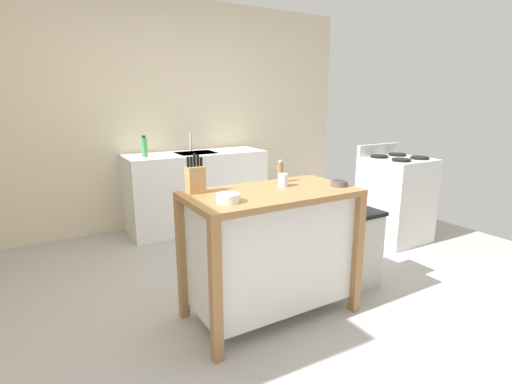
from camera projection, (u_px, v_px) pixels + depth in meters
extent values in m
plane|color=#ADA8A0|center=(273.00, 303.00, 2.83)|extent=(5.81, 5.81, 0.00)
cube|color=beige|center=(167.00, 115.00, 4.46)|extent=(4.81, 0.10, 2.60)
cube|color=#9E7042|center=(271.00, 194.00, 2.49)|extent=(1.14, 0.60, 0.04)
cube|color=silver|center=(271.00, 250.00, 2.59)|extent=(1.04, 0.50, 0.75)
cube|color=#9E7042|center=(216.00, 293.00, 2.11)|extent=(0.06, 0.06, 0.85)
cube|color=#9E7042|center=(357.00, 255.00, 2.64)|extent=(0.06, 0.06, 0.85)
cube|color=#9E7042|center=(182.00, 259.00, 2.56)|extent=(0.06, 0.06, 0.85)
cube|color=#9E7042|center=(308.00, 232.00, 3.09)|extent=(0.06, 0.06, 0.85)
cube|color=tan|center=(195.00, 180.00, 2.42)|extent=(0.11, 0.09, 0.17)
cylinder|color=black|center=(188.00, 162.00, 2.37)|extent=(0.02, 0.02, 0.07)
cylinder|color=black|center=(191.00, 162.00, 2.38)|extent=(0.02, 0.02, 0.07)
cylinder|color=black|center=(195.00, 160.00, 2.39)|extent=(0.02, 0.02, 0.08)
cylinder|color=black|center=(198.00, 161.00, 2.40)|extent=(0.02, 0.02, 0.07)
cylinder|color=black|center=(201.00, 162.00, 2.41)|extent=(0.02, 0.02, 0.06)
cylinder|color=silver|center=(228.00, 198.00, 2.21)|extent=(0.14, 0.14, 0.05)
cylinder|color=gray|center=(228.00, 194.00, 2.20)|extent=(0.11, 0.11, 0.01)
cylinder|color=#564C47|center=(339.00, 183.00, 2.62)|extent=(0.12, 0.12, 0.04)
cylinder|color=#342D2A|center=(339.00, 181.00, 2.62)|extent=(0.09, 0.09, 0.01)
cylinder|color=silver|center=(283.00, 180.00, 2.61)|extent=(0.07, 0.07, 0.09)
cylinder|color=olive|center=(280.00, 173.00, 2.75)|extent=(0.04, 0.04, 0.13)
sphere|color=#99999E|center=(280.00, 162.00, 2.73)|extent=(0.03, 0.03, 0.03)
cube|color=#B7B2A8|center=(356.00, 251.00, 3.03)|extent=(0.34, 0.26, 0.60)
cube|color=black|center=(359.00, 213.00, 2.95)|extent=(0.36, 0.28, 0.03)
cube|color=silver|center=(197.00, 190.00, 4.47)|extent=(1.59, 0.60, 0.88)
cube|color=silver|center=(196.00, 154.00, 4.35)|extent=(0.44, 0.36, 0.03)
cylinder|color=#B7BCC1|center=(191.00, 142.00, 4.45)|extent=(0.02, 0.02, 0.22)
cylinder|color=green|center=(144.00, 147.00, 3.99)|extent=(0.06, 0.06, 0.20)
cylinder|color=black|center=(144.00, 137.00, 3.96)|extent=(0.04, 0.04, 0.02)
cube|color=silver|center=(395.00, 200.00, 4.03)|extent=(0.60, 0.60, 0.88)
cube|color=silver|center=(378.00, 150.00, 4.15)|extent=(0.60, 0.04, 0.12)
cylinder|color=black|center=(401.00, 160.00, 3.74)|extent=(0.18, 0.18, 0.02)
cylinder|color=black|center=(420.00, 158.00, 3.88)|extent=(0.18, 0.18, 0.02)
cylinder|color=black|center=(379.00, 156.00, 3.97)|extent=(0.18, 0.18, 0.02)
cylinder|color=black|center=(397.00, 155.00, 4.11)|extent=(0.18, 0.18, 0.02)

